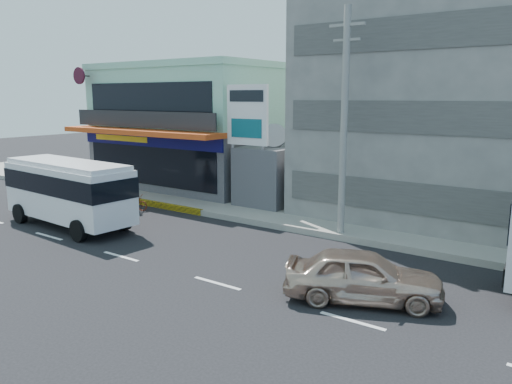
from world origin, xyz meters
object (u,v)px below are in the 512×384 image
satellite_dish (274,145)px  minibus (68,188)px  motorcycle_rider (133,198)px  billboard (247,122)px  utility_pole_near (344,123)px  shop_building (202,129)px  concrete_building (485,82)px  sedan (363,276)px

satellite_dish → minibus: 11.09m
minibus → motorcycle_rider: bearing=93.0°
satellite_dish → billboard: bearing=-105.5°
billboard → utility_pole_near: (6.50, -1.80, 0.22)m
shop_building → minibus: size_ratio=1.59×
shop_building → concrete_building: (18.00, 1.05, 3.00)m
sedan → satellite_dish: bearing=22.3°
motorcycle_rider → satellite_dish: bearing=41.3°
billboard → sedan: size_ratio=1.42×
shop_building → motorcycle_rider: bearing=-75.7°
billboard → concrete_building: bearing=28.9°
concrete_building → sedan: bearing=-91.5°
billboard → utility_pole_near: size_ratio=0.69×
concrete_building → billboard: size_ratio=2.32×
utility_pole_near → minibus: utility_pole_near is taller
sedan → motorcycle_rider: motorcycle_rider is taller
billboard → minibus: size_ratio=0.88×
satellite_dish → sedan: (9.63, -9.50, -2.75)m
minibus → motorcycle_rider: size_ratio=3.60×
satellite_dish → motorcycle_rider: bearing=-138.7°
minibus → sedan: 15.38m
utility_pole_near → sedan: 8.17m
concrete_building → billboard: concrete_building is taller
satellite_dish → minibus: bearing=-121.4°
shop_building → satellite_dish: size_ratio=8.27×
satellite_dish → motorcycle_rider: size_ratio=0.69×
billboard → motorcycle_rider: billboard is taller
minibus → motorcycle_rider: minibus is taller
concrete_building → sedan: 14.85m
shop_building → sedan: shop_building is taller
utility_pole_near → concrete_building: bearing=62.2°
concrete_building → minibus: bearing=-139.6°
billboard → shop_building: bearing=147.7°
concrete_building → minibus: concrete_building is taller
sedan → concrete_building: bearing=-24.7°
sedan → motorcycle_rider: bearing=51.5°
concrete_building → sedan: concrete_building is taller
shop_building → minibus: (2.29, -12.30, -2.08)m
minibus → utility_pole_near: bearing=26.2°
shop_building → motorcycle_rider: shop_building is taller
shop_building → billboard: size_ratio=1.80×
shop_building → utility_pole_near: size_ratio=1.24×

